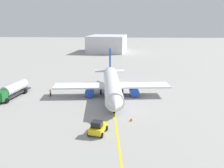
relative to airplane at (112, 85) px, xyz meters
The scene contains 8 objects.
ground_plane 2.69m from the airplane, ahead, with size 400.00×400.00×0.00m, color #9E9B96.
airplane is the anchor object (origin of this frame).
fuel_tanker 22.92m from the airplane, 84.51° to the right, with size 11.58×4.21×3.15m.
pushback_tug 19.89m from the airplane, ahead, with size 3.93×2.95×2.20m.
refueling_worker 14.52m from the airplane, 85.72° to the right, with size 0.62×0.55×1.71m.
safety_cone_nose 15.34m from the airplane, 16.15° to the left, with size 0.55×0.55×0.61m, color #F2590F.
distant_hangar 83.27m from the airplane, behind, with size 25.41×22.01×8.99m.
taxi_line_marking 2.68m from the airplane, ahead, with size 66.97×0.30×0.01m, color yellow.
Camera 1 is at (54.07, 2.95, 17.24)m, focal length 38.99 mm.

